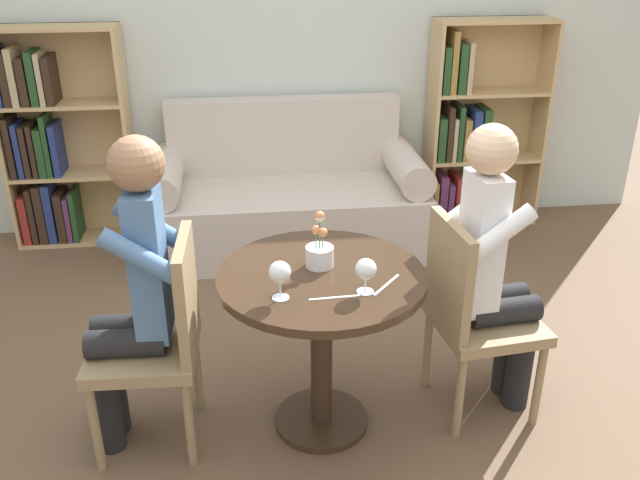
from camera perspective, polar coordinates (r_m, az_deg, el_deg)
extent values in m
plane|color=brown|center=(3.03, 0.12, -15.09)|extent=(16.00, 16.00, 0.00)
cube|color=silver|center=(4.59, -3.44, 17.51)|extent=(5.20, 0.05, 2.70)
cylinder|color=#382619|center=(2.63, 0.13, -3.17)|extent=(0.82, 0.82, 0.03)
cylinder|color=#382619|center=(2.81, 0.12, -9.45)|extent=(0.09, 0.09, 0.66)
cylinder|color=#382619|center=(3.02, 0.12, -14.87)|extent=(0.40, 0.40, 0.03)
cube|color=beige|center=(4.44, -2.66, 1.92)|extent=(1.75, 0.80, 0.42)
cube|color=beige|center=(4.58, -3.09, 8.79)|extent=(1.53, 0.16, 0.50)
cylinder|color=beige|center=(4.34, -12.93, 5.28)|extent=(0.22, 0.72, 0.22)
cylinder|color=beige|center=(4.44, 7.23, 6.18)|extent=(0.22, 0.72, 0.22)
cube|color=tan|center=(4.79, -20.16, 8.41)|extent=(0.79, 0.02, 1.40)
cube|color=tan|center=(4.77, -24.95, 7.54)|extent=(0.02, 0.28, 1.40)
cube|color=tan|center=(4.59, -15.80, 8.33)|extent=(0.02, 0.28, 1.40)
cube|color=tan|center=(4.90, -19.27, 0.24)|extent=(0.74, 0.28, 0.02)
cube|color=tan|center=(4.73, -20.06, 5.30)|extent=(0.74, 0.28, 0.02)
cube|color=tan|center=(4.61, -20.91, 10.67)|extent=(0.74, 0.28, 0.02)
cube|color=tan|center=(4.53, -21.83, 16.28)|extent=(0.74, 0.28, 0.02)
cube|color=maroon|center=(4.91, -23.34, 1.85)|extent=(0.05, 0.23, 0.33)
cube|color=#332319|center=(4.89, -22.83, 2.16)|extent=(0.04, 0.23, 0.38)
cube|color=#332319|center=(4.87, -22.24, 2.31)|extent=(0.05, 0.23, 0.40)
cube|color=navy|center=(4.85, -21.59, 2.38)|extent=(0.05, 0.23, 0.40)
cube|color=#332319|center=(4.85, -20.80, 2.05)|extent=(0.05, 0.23, 0.33)
cube|color=#602D5B|center=(4.84, -20.24, 1.94)|extent=(0.03, 0.23, 0.31)
cube|color=#234723|center=(4.83, -19.81, 2.14)|extent=(0.03, 0.23, 0.34)
cube|color=#332319|center=(4.76, -24.41, 7.25)|extent=(0.04, 0.23, 0.38)
cube|color=navy|center=(4.75, -23.81, 7.09)|extent=(0.03, 0.23, 0.35)
cube|color=#332319|center=(4.74, -23.32, 7.05)|extent=(0.03, 0.23, 0.33)
cube|color=#332319|center=(4.73, -22.80, 7.13)|extent=(0.03, 0.23, 0.34)
cube|color=#234723|center=(4.72, -22.24, 7.04)|extent=(0.05, 0.23, 0.31)
cube|color=#234723|center=(4.70, -21.82, 7.55)|extent=(0.03, 0.23, 0.40)
cube|color=navy|center=(4.69, -21.21, 7.24)|extent=(0.04, 0.23, 0.33)
cube|color=#332319|center=(4.65, -24.76, 12.34)|extent=(0.04, 0.23, 0.32)
cube|color=tan|center=(4.63, -24.21, 12.52)|extent=(0.04, 0.23, 0.34)
cube|color=#332319|center=(4.62, -23.49, 12.26)|extent=(0.05, 0.23, 0.29)
cube|color=#234723|center=(4.60, -22.83, 12.55)|extent=(0.04, 0.23, 0.32)
cube|color=tan|center=(4.59, -22.26, 12.55)|extent=(0.03, 0.23, 0.31)
cube|color=#332319|center=(4.58, -21.69, 12.48)|extent=(0.04, 0.23, 0.29)
cube|color=tan|center=(4.95, 13.28, 9.79)|extent=(0.79, 0.02, 1.40)
cube|color=tan|center=(4.71, 9.36, 9.37)|extent=(0.02, 0.28, 1.40)
cube|color=tan|center=(4.98, 17.96, 9.32)|extent=(0.02, 0.28, 1.40)
cube|color=tan|center=(5.06, 12.98, 1.84)|extent=(0.74, 0.28, 0.02)
cube|color=tan|center=(4.90, 13.50, 6.78)|extent=(0.74, 0.28, 0.02)
cube|color=tan|center=(4.78, 14.06, 12.02)|extent=(0.74, 0.28, 0.02)
cube|color=tan|center=(4.70, 14.67, 17.47)|extent=(0.74, 0.28, 0.02)
cube|color=olive|center=(4.89, 9.41, 3.40)|extent=(0.03, 0.23, 0.30)
cube|color=#602D5B|center=(4.89, 10.04, 3.65)|extent=(0.05, 0.23, 0.35)
cube|color=#602D5B|center=(4.92, 10.62, 3.34)|extent=(0.04, 0.23, 0.29)
cube|color=maroon|center=(4.93, 11.19, 3.61)|extent=(0.03, 0.23, 0.33)
cube|color=tan|center=(4.95, 11.73, 3.53)|extent=(0.05, 0.23, 0.31)
cube|color=navy|center=(4.95, 12.37, 3.86)|extent=(0.03, 0.23, 0.37)
cube|color=#234723|center=(4.74, 9.92, 8.54)|extent=(0.05, 0.23, 0.30)
cube|color=#332319|center=(4.75, 10.58, 8.96)|extent=(0.04, 0.23, 0.37)
cube|color=tan|center=(4.77, 10.97, 8.52)|extent=(0.03, 0.23, 0.29)
cube|color=#234723|center=(4.77, 11.43, 8.98)|extent=(0.03, 0.23, 0.37)
cube|color=olive|center=(4.80, 11.94, 8.47)|extent=(0.04, 0.23, 0.29)
cube|color=navy|center=(4.81, 12.68, 8.80)|extent=(0.05, 0.23, 0.34)
cube|color=#234723|center=(4.83, 13.44, 8.84)|extent=(0.05, 0.23, 0.35)
cube|color=#234723|center=(4.63, 10.31, 14.00)|extent=(0.04, 0.23, 0.30)
cube|color=olive|center=(4.64, 10.94, 14.59)|extent=(0.04, 0.23, 0.40)
cube|color=#234723|center=(4.66, 11.59, 14.09)|extent=(0.05, 0.23, 0.32)
cube|color=tan|center=(4.68, 12.18, 14.12)|extent=(0.03, 0.23, 0.33)
cylinder|color=#937A56|center=(3.11, -16.99, -10.63)|extent=(0.04, 0.04, 0.40)
cylinder|color=#937A56|center=(2.83, -18.38, -14.82)|extent=(0.04, 0.04, 0.40)
cylinder|color=#937A56|center=(3.05, -10.31, -10.61)|extent=(0.04, 0.04, 0.40)
cylinder|color=#937A56|center=(2.76, -10.94, -14.92)|extent=(0.04, 0.04, 0.40)
cube|color=#937A56|center=(2.80, -14.65, -9.02)|extent=(0.44, 0.44, 0.05)
cube|color=#937A56|center=(2.64, -11.17, -4.48)|extent=(0.05, 0.38, 0.45)
cylinder|color=#937A56|center=(3.05, 17.92, -11.51)|extent=(0.04, 0.04, 0.40)
cylinder|color=#937A56|center=(3.30, 14.86, -8.02)|extent=(0.04, 0.04, 0.40)
cylinder|color=#937A56|center=(2.90, 11.67, -12.81)|extent=(0.04, 0.04, 0.40)
cylinder|color=#937A56|center=(3.16, 9.03, -9.01)|extent=(0.04, 0.04, 0.40)
cube|color=#937A56|center=(2.97, 13.81, -6.73)|extent=(0.46, 0.46, 0.05)
cube|color=#937A56|center=(2.77, 10.82, -2.90)|extent=(0.08, 0.38, 0.45)
cylinder|color=black|center=(2.99, -17.14, -11.59)|extent=(0.11, 0.11, 0.45)
cylinder|color=black|center=(2.91, -17.56, -12.88)|extent=(0.11, 0.11, 0.45)
cylinder|color=black|center=(2.82, -15.65, -7.11)|extent=(0.30, 0.12, 0.11)
cylinder|color=black|center=(2.73, -16.03, -8.34)|extent=(0.30, 0.12, 0.11)
cube|color=#4C709E|center=(2.60, -14.24, -2.08)|extent=(0.13, 0.20, 0.59)
cylinder|color=#4C709E|center=(2.68, -14.06, 1.20)|extent=(0.29, 0.08, 0.23)
cylinder|color=#4C709E|center=(2.44, -14.95, -1.38)|extent=(0.29, 0.08, 0.23)
sphere|color=#936B4C|center=(2.45, -15.22, 6.22)|extent=(0.20, 0.20, 0.20)
cylinder|color=black|center=(3.12, 16.50, -9.86)|extent=(0.11, 0.11, 0.45)
cylinder|color=black|center=(3.19, 15.56, -8.79)|extent=(0.11, 0.11, 0.45)
cylinder|color=black|center=(2.92, 15.26, -5.81)|extent=(0.31, 0.14, 0.11)
cylinder|color=black|center=(3.00, 14.31, -4.78)|extent=(0.31, 0.14, 0.11)
cube|color=white|center=(2.78, 13.43, -0.29)|extent=(0.14, 0.21, 0.59)
cylinder|color=white|center=(2.63, 14.90, 0.45)|extent=(0.29, 0.10, 0.23)
cylinder|color=white|center=(2.85, 12.47, 2.67)|extent=(0.29, 0.10, 0.23)
sphere|color=beige|center=(2.64, 14.28, 7.41)|extent=(0.20, 0.20, 0.20)
cylinder|color=white|center=(2.46, -3.34, -4.87)|extent=(0.06, 0.06, 0.00)
cylinder|color=white|center=(2.44, -3.36, -4.11)|extent=(0.01, 0.01, 0.07)
sphere|color=white|center=(2.41, -3.40, -2.70)|extent=(0.08, 0.08, 0.08)
sphere|color=maroon|center=(2.41, -3.40, -2.91)|extent=(0.06, 0.06, 0.06)
cylinder|color=white|center=(2.50, 3.83, -4.36)|extent=(0.06, 0.06, 0.00)
cylinder|color=white|center=(2.48, 3.85, -3.71)|extent=(0.01, 0.01, 0.06)
sphere|color=white|center=(2.45, 3.89, -2.45)|extent=(0.08, 0.08, 0.08)
cylinder|color=silver|center=(2.66, 0.02, -1.40)|extent=(0.11, 0.11, 0.08)
cylinder|color=#4C7A42|center=(2.61, 0.06, 0.58)|extent=(0.00, 0.01, 0.13)
sphere|color=silver|center=(2.58, 0.07, 1.85)|extent=(0.04, 0.04, 0.04)
cylinder|color=#4C7A42|center=(2.63, 0.24, 0.01)|extent=(0.01, 0.01, 0.06)
sphere|color=#E07F4C|center=(2.61, 0.24, 0.65)|extent=(0.04, 0.04, 0.04)
cylinder|color=#4C7A42|center=(2.62, -0.34, 0.10)|extent=(0.00, 0.01, 0.08)
sphere|color=#E07F4C|center=(2.60, -0.35, 0.86)|extent=(0.04, 0.04, 0.04)
cylinder|color=#4C7A42|center=(2.61, 0.08, 0.70)|extent=(0.01, 0.01, 0.14)
sphere|color=#E07F4C|center=(2.58, 0.08, 2.07)|extent=(0.04, 0.04, 0.04)
cube|color=silver|center=(2.46, 1.25, -4.87)|extent=(0.19, 0.02, 0.00)
cube|color=silver|center=(2.55, 5.62, -3.78)|extent=(0.13, 0.15, 0.00)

